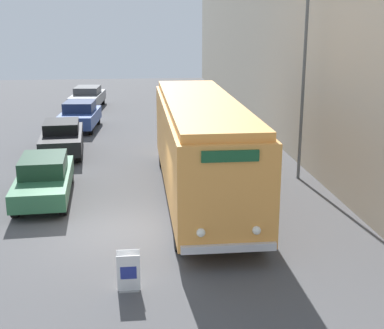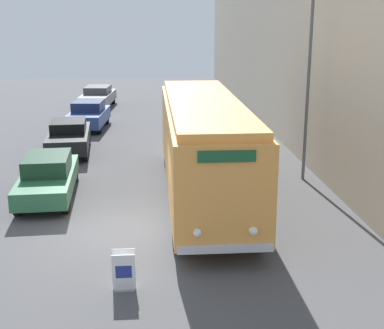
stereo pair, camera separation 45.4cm
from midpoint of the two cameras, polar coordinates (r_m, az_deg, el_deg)
name	(u,v)px [view 2 (the right image)]	position (r m, az deg, el deg)	size (l,w,h in m)	color
ground_plane	(122,230)	(16.04, -6.63, -6.99)	(80.00, 80.00, 0.00)	#4C4C4F
building_wall_right	(293,67)	(25.84, 11.19, 10.20)	(0.30, 60.00, 7.68)	#B2A893
vintage_bus	(203,144)	(18.12, 1.94, 2.24)	(2.50, 11.29, 3.45)	black
sign_board	(124,272)	(12.58, -6.23, -11.29)	(0.53, 0.36, 0.96)	gray
streetlamp	(310,57)	(20.44, 13.08, 11.07)	(0.36, 0.36, 7.33)	#595E60
parked_car_near	(48,176)	(19.16, -14.48, -1.24)	(2.00, 4.85, 1.48)	black
parked_car_mid	(69,136)	(25.18, -12.49, 2.96)	(2.13, 4.64, 1.51)	black
parked_car_far	(88,115)	(30.53, -10.57, 5.23)	(2.18, 4.27, 1.55)	black
parked_car_distant	(98,97)	(37.62, -9.67, 7.15)	(2.28, 4.89, 1.46)	black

